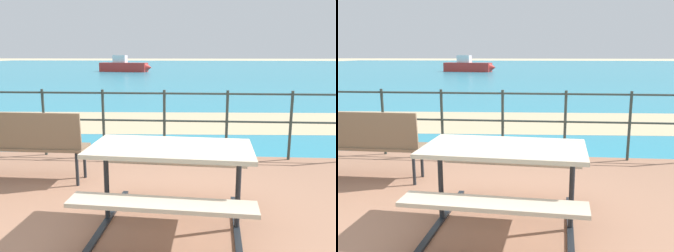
# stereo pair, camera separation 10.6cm
# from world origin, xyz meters

# --- Properties ---
(ground_plane) EXTENTS (240.00, 240.00, 0.00)m
(ground_plane) POSITION_xyz_m (0.00, 0.00, 0.00)
(ground_plane) COLOR beige
(patio_paving) EXTENTS (6.40, 5.20, 0.06)m
(patio_paving) POSITION_xyz_m (0.00, 0.00, 0.03)
(patio_paving) COLOR #996B51
(patio_paving) RESTS_ON ground
(sea_water) EXTENTS (90.00, 90.00, 0.01)m
(sea_water) POSITION_xyz_m (0.00, 40.00, 0.01)
(sea_water) COLOR teal
(sea_water) RESTS_ON ground
(beach_strip) EXTENTS (54.08, 5.35, 0.01)m
(beach_strip) POSITION_xyz_m (0.00, 5.76, 0.01)
(beach_strip) COLOR tan
(beach_strip) RESTS_ON ground
(picnic_table) EXTENTS (1.60, 1.53, 0.80)m
(picnic_table) POSITION_xyz_m (0.25, 0.17, 0.67)
(picnic_table) COLOR #BCAD93
(picnic_table) RESTS_ON patio_paving
(park_bench) EXTENTS (1.64, 0.44, 0.94)m
(park_bench) POSITION_xyz_m (-1.73, 1.22, 0.62)
(park_bench) COLOR #7A6047
(park_bench) RESTS_ON patio_paving
(railing_fence) EXTENTS (5.94, 0.04, 1.09)m
(railing_fence) POSITION_xyz_m (0.00, 2.48, 0.73)
(railing_fence) COLOR #2D3833
(railing_fence) RESTS_ON patio_paving
(boat_near) EXTENTS (5.13, 1.98, 1.54)m
(boat_near) POSITION_xyz_m (-6.04, 30.52, 0.53)
(boat_near) COLOR red
(boat_near) RESTS_ON sea_water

